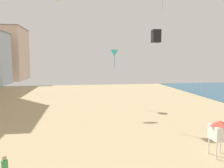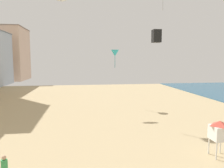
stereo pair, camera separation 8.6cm
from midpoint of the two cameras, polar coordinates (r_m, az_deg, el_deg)
The scene contains 4 objects.
boardwalk_hotel_distant at distance 82.66m, azimuth -26.84°, elevation 7.06°, with size 14.51×14.74×17.68m.
lifeguard_stand at distance 17.11m, azimuth 26.27°, elevation -10.94°, with size 1.10×1.10×2.55m.
kite_black_box at distance 28.46m, azimuth 11.42°, elevation 12.24°, with size 1.02×1.02×1.60m.
kite_cyan_delta at distance 32.27m, azimuth 0.59°, elevation 8.12°, with size 1.16×1.16×2.64m.
Camera 1 is at (2.02, 0.51, 6.70)m, focal length 34.78 mm.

